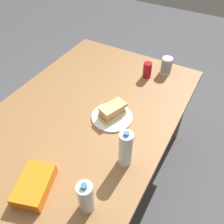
# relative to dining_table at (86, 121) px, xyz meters

# --- Properties ---
(ground_plane) EXTENTS (8.00, 8.00, 0.00)m
(ground_plane) POSITION_rel_dining_table_xyz_m (0.00, 0.00, -0.68)
(ground_plane) COLOR #4C4C51
(dining_table) EXTENTS (1.71, 1.14, 0.76)m
(dining_table) POSITION_rel_dining_table_xyz_m (0.00, 0.00, 0.00)
(dining_table) COLOR olive
(dining_table) RESTS_ON ground_plane
(paper_plate) EXTENTS (0.27, 0.27, 0.01)m
(paper_plate) POSITION_rel_dining_table_xyz_m (0.05, -0.18, 0.08)
(paper_plate) COLOR white
(paper_plate) RESTS_ON dining_table
(sandwich) EXTENTS (0.20, 0.15, 0.08)m
(sandwich) POSITION_rel_dining_table_xyz_m (0.05, -0.18, 0.13)
(sandwich) COLOR #DBB26B
(sandwich) RESTS_ON paper_plate
(soda_can_red) EXTENTS (0.07, 0.07, 0.12)m
(soda_can_red) POSITION_rel_dining_table_xyz_m (0.58, -0.20, 0.14)
(soda_can_red) COLOR maroon
(soda_can_red) RESTS_ON dining_table
(chip_bag) EXTENTS (0.27, 0.21, 0.07)m
(chip_bag) POSITION_rel_dining_table_xyz_m (-0.57, -0.09, 0.11)
(chip_bag) COLOR orange
(chip_bag) RESTS_ON dining_table
(water_bottle_tall) EXTENTS (0.07, 0.07, 0.24)m
(water_bottle_tall) POSITION_rel_dining_table_xyz_m (-0.21, -0.41, 0.19)
(water_bottle_tall) COLOR silver
(water_bottle_tall) RESTS_ON dining_table
(plastic_cup_stack) EXTENTS (0.08, 0.08, 0.13)m
(plastic_cup_stack) POSITION_rel_dining_table_xyz_m (0.70, -0.31, 0.14)
(plastic_cup_stack) COLOR silver
(plastic_cup_stack) RESTS_ON dining_table
(water_bottle_spare) EXTENTS (0.07, 0.07, 0.20)m
(water_bottle_spare) POSITION_rel_dining_table_xyz_m (-0.52, -0.37, 0.17)
(water_bottle_spare) COLOR silver
(water_bottle_spare) RESTS_ON dining_table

